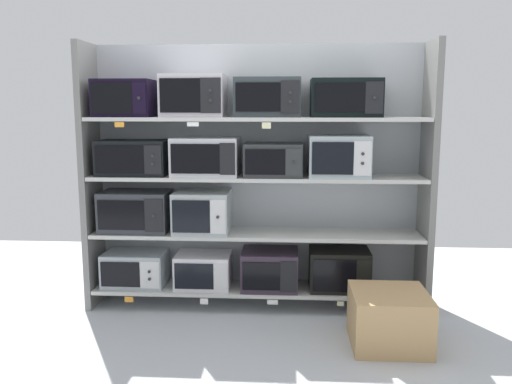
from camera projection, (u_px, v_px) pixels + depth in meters
name	position (u px, v px, depth m)	size (l,w,h in m)	color
ground	(247.00, 365.00, 3.41)	(6.67, 6.00, 0.02)	#B2B7BC
back_panel	(258.00, 175.00, 4.44)	(2.87, 0.04, 2.16)	#9EA3A8
upright_left	(91.00, 177.00, 4.31)	(0.05, 0.40, 2.16)	slate
upright_right	(428.00, 180.00, 4.14)	(0.05, 0.40, 2.16)	slate
shelf_0	(256.00, 288.00, 4.37)	(2.67, 0.40, 0.03)	beige
microwave_0	(135.00, 268.00, 4.40)	(0.51, 0.35, 0.28)	#96A2A7
microwave_1	(204.00, 270.00, 4.37)	(0.45, 0.35, 0.28)	silver
microwave_2	(270.00, 269.00, 4.33)	(0.46, 0.39, 0.31)	#332635
microwave_3	(339.00, 269.00, 4.30)	(0.48, 0.35, 0.33)	black
price_tag_0	(129.00, 300.00, 4.24)	(0.07, 0.00, 0.04)	orange
price_tag_1	(204.00, 301.00, 4.20)	(0.07, 0.00, 0.05)	white
price_tag_2	(273.00, 302.00, 4.17)	(0.09, 0.00, 0.04)	white
price_tag_3	(341.00, 304.00, 4.14)	(0.05, 0.00, 0.04)	beige
shelf_1	(256.00, 234.00, 4.30)	(2.67, 0.40, 0.03)	beige
microwave_4	(136.00, 211.00, 4.33)	(0.56, 0.37, 0.33)	#303338
microwave_5	(203.00, 211.00, 4.29)	(0.45, 0.43, 0.34)	#9CA5A6
shelf_2	(256.00, 177.00, 4.22)	(2.67, 0.40, 0.03)	beige
microwave_6	(134.00, 158.00, 4.25)	(0.56, 0.37, 0.28)	black
microwave_7	(206.00, 156.00, 4.22)	(0.53, 0.41, 0.31)	silver
microwave_8	(273.00, 160.00, 4.19)	(0.46, 0.39, 0.26)	#2A2D2E
microwave_9	(338.00, 156.00, 4.15)	(0.47, 0.43, 0.33)	#98A6A9
shelf_3	(256.00, 119.00, 4.15)	(2.67, 0.40, 0.03)	beige
microwave_10	(125.00, 98.00, 4.18)	(0.45, 0.39, 0.29)	black
microwave_11	(194.00, 96.00, 4.15)	(0.50, 0.39, 0.33)	#BDB7BF
microwave_12	(268.00, 97.00, 4.11)	(0.51, 0.35, 0.31)	#2C3437
microwave_13	(346.00, 98.00, 4.08)	(0.54, 0.38, 0.30)	black
price_tag_4	(119.00, 125.00, 4.02)	(0.07, 0.00, 0.04)	orange
price_tag_5	(193.00, 124.00, 3.98)	(0.09, 0.00, 0.03)	white
price_tag_6	(266.00, 125.00, 3.95)	(0.07, 0.00, 0.05)	beige
shipping_carton	(389.00, 318.00, 3.66)	(0.52, 0.52, 0.38)	tan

